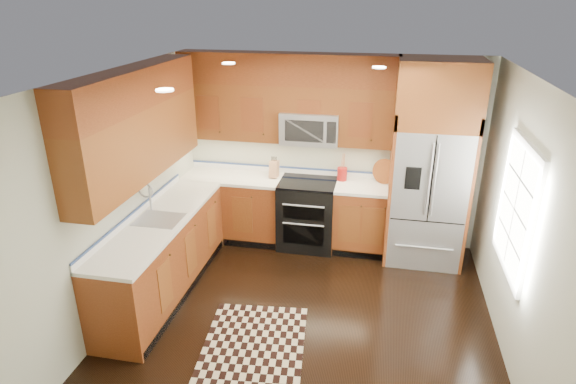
% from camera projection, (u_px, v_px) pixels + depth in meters
% --- Properties ---
extents(ground, '(4.00, 4.00, 0.00)m').
position_uv_depth(ground, '(304.00, 318.00, 5.26)').
color(ground, black).
rests_on(ground, ground).
extents(wall_back, '(4.00, 0.02, 2.60)m').
position_uv_depth(wall_back, '(330.00, 150.00, 6.57)').
color(wall_back, '#B3B5A3').
rests_on(wall_back, ground).
extents(wall_left, '(0.02, 4.00, 2.60)m').
position_uv_depth(wall_left, '(121.00, 195.00, 5.13)').
color(wall_left, '#B3B5A3').
rests_on(wall_left, ground).
extents(wall_right, '(0.02, 4.00, 2.60)m').
position_uv_depth(wall_right, '(522.00, 228.00, 4.39)').
color(wall_right, '#B3B5A3').
rests_on(wall_right, ground).
extents(window, '(0.04, 1.10, 1.30)m').
position_uv_depth(window, '(516.00, 209.00, 4.54)').
color(window, white).
rests_on(window, ground).
extents(base_cabinets, '(2.85, 3.00, 0.90)m').
position_uv_depth(base_cabinets, '(222.00, 234.00, 6.12)').
color(base_cabinets, brown).
rests_on(base_cabinets, ground).
extents(countertop, '(2.86, 3.01, 0.04)m').
position_uv_depth(countertop, '(233.00, 197.00, 6.02)').
color(countertop, white).
rests_on(countertop, base_cabinets).
extents(upper_cabinets, '(2.85, 3.00, 1.15)m').
position_uv_depth(upper_cabinets, '(226.00, 109.00, 5.68)').
color(upper_cabinets, brown).
rests_on(upper_cabinets, ground).
extents(range, '(0.76, 0.67, 0.95)m').
position_uv_depth(range, '(307.00, 214.00, 6.63)').
color(range, black).
rests_on(range, ground).
extents(microwave, '(0.76, 0.40, 0.42)m').
position_uv_depth(microwave, '(310.00, 128.00, 6.30)').
color(microwave, '#B2B2B7').
rests_on(microwave, ground).
extents(refrigerator, '(0.98, 0.75, 2.60)m').
position_uv_depth(refrigerator, '(430.00, 165.00, 6.00)').
color(refrigerator, '#B2B2B7').
rests_on(refrigerator, ground).
extents(sink_faucet, '(0.54, 0.44, 0.37)m').
position_uv_depth(sink_faucet, '(157.00, 214.00, 5.40)').
color(sink_faucet, '#B2B2B7').
rests_on(sink_faucet, countertop).
extents(rug, '(1.17, 1.76, 0.01)m').
position_uv_depth(rug, '(251.00, 358.00, 4.67)').
color(rug, black).
rests_on(rug, ground).
extents(knife_block, '(0.12, 0.15, 0.29)m').
position_uv_depth(knife_block, '(274.00, 169.00, 6.60)').
color(knife_block, '#AB7753').
rests_on(knife_block, countertop).
extents(utensil_crock, '(0.17, 0.17, 0.37)m').
position_uv_depth(utensil_crock, '(342.00, 171.00, 6.48)').
color(utensil_crock, maroon).
rests_on(utensil_crock, countertop).
extents(cutting_board, '(0.44, 0.44, 0.02)m').
position_uv_depth(cutting_board, '(384.00, 182.00, 6.43)').
color(cutting_board, brown).
rests_on(cutting_board, countertop).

